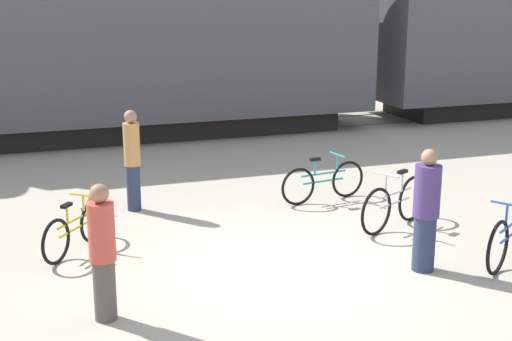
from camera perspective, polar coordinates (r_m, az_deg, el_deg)
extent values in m
plane|color=#B2A893|center=(10.04, 2.78, -7.71)|extent=(80.00, 80.00, 0.00)
cube|color=black|center=(18.92, -8.02, 3.74)|extent=(9.42, 2.34, 0.55)
cube|color=#4C4C51|center=(18.65, -8.24, 9.93)|extent=(11.21, 3.12, 3.55)
cube|color=#4C4238|center=(18.29, -7.55, 2.52)|extent=(47.33, 0.07, 0.01)
cube|color=#4C4238|center=(19.67, -8.39, 3.34)|extent=(47.33, 0.07, 0.01)
torus|color=black|center=(10.19, 18.76, -5.87)|extent=(0.67, 0.46, 0.76)
cylinder|color=#3351B7|center=(10.67, 19.78, -4.82)|extent=(0.75, 0.51, 0.04)
cylinder|color=#3351B7|center=(10.29, 19.40, -3.51)|extent=(0.04, 0.04, 0.36)
cylinder|color=#3351B7|center=(10.24, 19.48, -2.56)|extent=(0.28, 0.40, 0.03)
torus|color=black|center=(13.23, 7.34, -0.69)|extent=(0.68, 0.16, 0.68)
torus|color=black|center=(12.66, 3.39, -1.30)|extent=(0.68, 0.16, 0.68)
cylinder|color=teal|center=(12.89, 5.43, -0.24)|extent=(0.93, 0.19, 0.04)
cylinder|color=teal|center=(12.93, 5.41, -0.85)|extent=(0.85, 0.17, 0.04)
cylinder|color=teal|center=(12.75, 4.74, 0.28)|extent=(0.04, 0.04, 0.29)
cube|color=black|center=(12.72, 4.76, 0.90)|extent=(0.21, 0.11, 0.05)
cylinder|color=teal|center=(13.01, 6.52, 0.59)|extent=(0.04, 0.04, 0.32)
cylinder|color=teal|center=(12.97, 6.54, 1.27)|extent=(0.11, 0.46, 0.03)
torus|color=black|center=(11.28, 9.60, -3.27)|extent=(0.71, 0.38, 0.77)
torus|color=black|center=(12.08, 12.38, -2.20)|extent=(0.71, 0.38, 0.77)
cylinder|color=silver|center=(11.62, 11.08, -1.79)|extent=(0.81, 0.42, 0.04)
cylinder|color=silver|center=(11.67, 11.04, -2.55)|extent=(0.74, 0.38, 0.04)
cylinder|color=silver|center=(11.72, 11.61, -0.85)|extent=(0.04, 0.04, 0.32)
cube|color=black|center=(11.68, 11.65, -0.09)|extent=(0.21, 0.16, 0.05)
cylinder|color=silver|center=(11.35, 10.34, -1.20)|extent=(0.04, 0.04, 0.36)
cylinder|color=silver|center=(11.30, 10.38, -0.32)|extent=(0.23, 0.43, 0.03)
torus|color=black|center=(11.15, -12.94, -3.96)|extent=(0.45, 0.55, 0.66)
torus|color=black|center=(10.40, -15.72, -5.51)|extent=(0.45, 0.55, 0.66)
cylinder|color=gold|center=(10.72, -14.34, -3.86)|extent=(0.55, 0.68, 0.04)
cylinder|color=gold|center=(10.76, -14.29, -4.55)|extent=(0.50, 0.62, 0.04)
cylinder|color=gold|center=(10.54, -14.88, -3.42)|extent=(0.04, 0.04, 0.27)
cube|color=black|center=(10.50, -14.93, -2.71)|extent=(0.19, 0.21, 0.05)
cylinder|color=gold|center=(10.88, -13.63, -2.69)|extent=(0.04, 0.04, 0.30)
cylinder|color=gold|center=(10.83, -13.68, -1.93)|extent=(0.38, 0.31, 0.03)
cylinder|color=#283351|center=(10.06, 13.29, -5.70)|extent=(0.30, 0.30, 0.77)
cylinder|color=#473370|center=(9.83, 13.54, -1.62)|extent=(0.36, 0.36, 0.72)
sphere|color=#A37556|center=(9.71, 13.71, 1.04)|extent=(0.22, 0.22, 0.22)
cylinder|color=#514C47|center=(8.60, -12.00, -9.32)|extent=(0.26, 0.26, 0.74)
cylinder|color=#CC4C3D|center=(8.34, -12.26, -4.81)|extent=(0.31, 0.31, 0.69)
sphere|color=#A37556|center=(8.20, -12.43, -1.80)|extent=(0.22, 0.22, 0.22)
cylinder|color=#283351|center=(12.53, -9.76, -1.37)|extent=(0.24, 0.24, 0.80)
cylinder|color=tan|center=(12.34, -9.92, 2.08)|extent=(0.28, 0.28, 0.74)
sphere|color=#A37556|center=(12.25, -10.02, 4.27)|extent=(0.22, 0.22, 0.22)
cube|color=black|center=(12.68, -12.85, -3.17)|extent=(0.40, 0.40, 0.03)
cone|color=orange|center=(12.60, -12.91, -2.05)|extent=(0.32, 0.32, 0.55)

